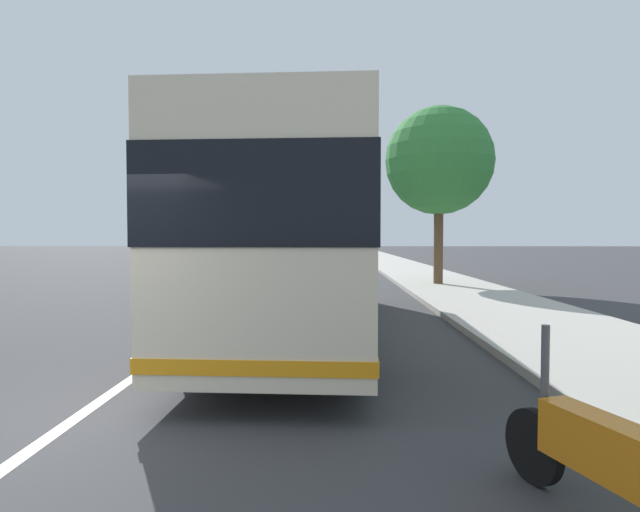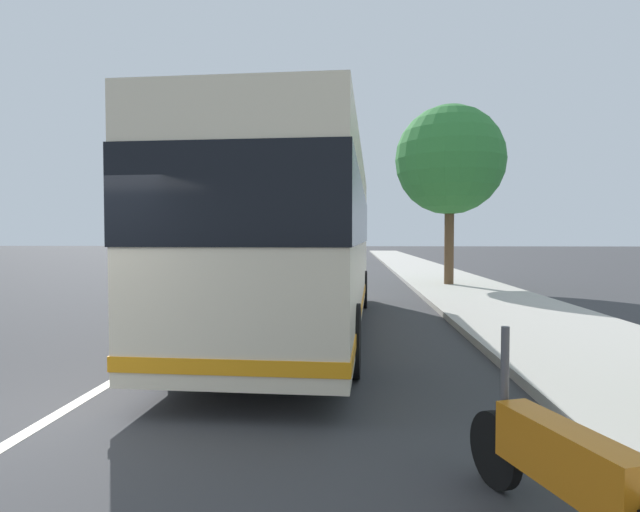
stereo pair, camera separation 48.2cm
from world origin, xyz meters
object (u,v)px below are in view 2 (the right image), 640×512
Objects in this scene: motorcycle_by_tree at (564,469)px; roadside_tree_mid_block at (450,161)px; coach_bus at (302,235)px; car_behind_bus at (261,256)px; car_ahead_same_lane at (339,254)px.

motorcycle_by_tree is 0.29× the size of roadside_tree_mid_block.
coach_bus is 10.66m from roadside_tree_mid_block.
roadside_tree_mid_block is at bearing -24.48° from coach_bus.
car_behind_bus is at bearing 36.06° from roadside_tree_mid_block.
car_behind_bus is at bearing 129.50° from car_ahead_same_lane.
coach_bus is at bearing 153.33° from roadside_tree_mid_block.
car_ahead_same_lane is (4.40, -4.94, -0.02)m from car_behind_bus.
coach_bus is 5.55× the size of motorcycle_by_tree.
coach_bus is at bearing 177.83° from car_ahead_same_lane.
coach_bus is 1.59× the size of roadside_tree_mid_block.
roadside_tree_mid_block is (9.18, -4.61, 2.83)m from coach_bus.
coach_bus is at bearing 17.02° from car_behind_bus.
car_behind_bus is 0.69× the size of roadside_tree_mid_block.
car_ahead_same_lane is 18.61m from roadside_tree_mid_block.
car_behind_bus is (22.33, 4.96, -1.24)m from coach_bus.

